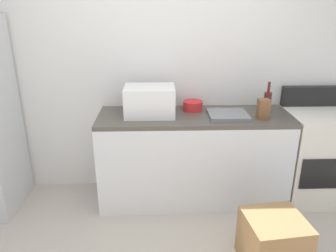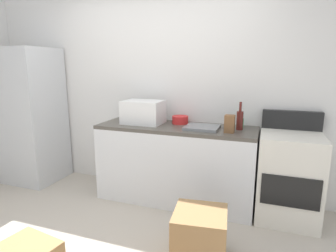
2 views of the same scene
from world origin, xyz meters
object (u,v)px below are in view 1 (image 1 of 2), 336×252
Objects in this scene: wine_bottle at (267,102)px; cardboard_box_large at (273,242)px; coffee_mug at (262,104)px; microwave at (150,101)px; knife_block at (263,109)px; stove_oven at (314,155)px; mixing_bowl at (193,106)px.

wine_bottle is 0.70× the size of cardboard_box_large.
wine_bottle is 0.14m from coffee_mug.
microwave is 1.08× the size of cardboard_box_large.
knife_block is at bearing -117.67° from wine_bottle.
knife_block is at bearing -168.51° from stove_oven.
mixing_bowl is at bearing 17.51° from microwave.
wine_bottle is at bearing 1.41° from microwave.
wine_bottle is 3.00× the size of coffee_mug.
knife_block is (1.03, -0.13, -0.05)m from microwave.
microwave is at bearing -178.59° from wine_bottle.
cardboard_box_large is (0.51, -1.09, -0.74)m from mixing_bowl.
mixing_bowl is (0.42, 0.13, -0.09)m from microwave.
knife_block is 1.14m from cardboard_box_large.
microwave is 2.42× the size of mixing_bowl.
wine_bottle is at bearing 79.48° from cardboard_box_large.
mixing_bowl is at bearing 171.49° from wine_bottle.
mixing_bowl is (-1.22, 0.14, 0.48)m from stove_oven.
wine_bottle reaches higher than coffee_mug.
microwave reaches higher than stove_oven.
microwave is at bearing 179.60° from stove_oven.
coffee_mug is at bearing 8.07° from microwave.
wine_bottle reaches higher than mixing_bowl.
stove_oven is at bearing 53.29° from cardboard_box_large.
stove_oven reaches higher than coffee_mug.
coffee_mug reaches higher than mixing_bowl.
cardboard_box_large is (-0.10, -0.82, -0.78)m from knife_block.
stove_oven is 2.39× the size of microwave.
coffee_mug is 0.69m from mixing_bowl.
wine_bottle is (1.11, 0.03, -0.03)m from microwave.
microwave is 1.04m from knife_block.
mixing_bowl is (-0.69, 0.10, -0.06)m from wine_bottle.
wine_bottle is at bearing -8.51° from mixing_bowl.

